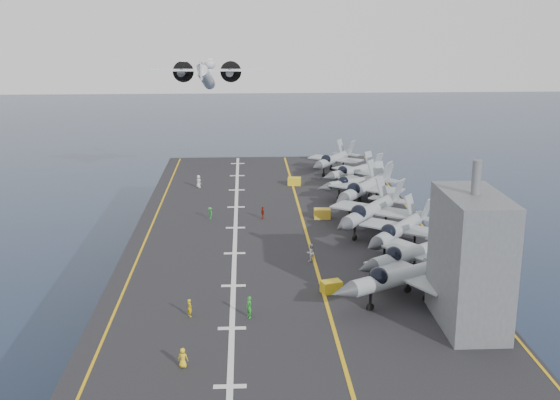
{
  "coord_description": "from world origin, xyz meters",
  "views": [
    {
      "loc": [
        -4.65,
        -87.11,
        37.48
      ],
      "look_at": [
        0.0,
        4.0,
        13.0
      ],
      "focal_mm": 45.0,
      "sensor_mm": 36.0,
      "label": 1
    }
  ],
  "objects": [
    {
      "name": "tow_cart_b",
      "position": [
        5.72,
        3.82,
        11.06
      ],
      "size": [
        2.27,
        1.53,
        1.32
      ],
      "primitive_type": null,
      "color": "gold",
      "rests_on": "flight_deck"
    },
    {
      "name": "crew_1",
      "position": [
        -9.9,
        -27.21,
        11.25
      ],
      "size": [
        1.07,
        1.22,
        1.7
      ],
      "primitive_type": "imported",
      "color": "#DDB20A",
      "rests_on": "flight_deck"
    },
    {
      "name": "crew_6",
      "position": [
        -4.46,
        -27.74,
        11.42
      ],
      "size": [
        1.29,
        1.46,
        2.04
      ],
      "primitive_type": "imported",
      "color": "green",
      "rests_on": "flight_deck"
    },
    {
      "name": "landing_centerline",
      "position": [
        -6.0,
        0.0,
        10.42
      ],
      "size": [
        0.5,
        90.0,
        0.02
      ],
      "primitive_type": "cube",
      "color": "silver",
      "rests_on": "flight_deck"
    },
    {
      "name": "fighter_jet_3",
      "position": [
        13.45,
        -9.34,
        13.01
      ],
      "size": [
        16.95,
        18.02,
        5.21
      ],
      "primitive_type": null,
      "color": "#9AA2AA",
      "rests_on": "flight_deck"
    },
    {
      "name": "fighter_jet_5",
      "position": [
        12.39,
        9.95,
        13.18
      ],
      "size": [
        17.67,
        19.22,
        5.55
      ],
      "primitive_type": null,
      "color": "gray",
      "rests_on": "flight_deck"
    },
    {
      "name": "fighter_jet_2",
      "position": [
        13.15,
        -17.76,
        12.96
      ],
      "size": [
        17.72,
        16.57,
        5.12
      ],
      "primitive_type": null,
      "color": "gray",
      "rests_on": "flight_deck"
    },
    {
      "name": "fighter_jet_6",
      "position": [
        12.55,
        15.45,
        12.7
      ],
      "size": [
        15.9,
        14.18,
        4.61
      ],
      "primitive_type": null,
      "color": "#8C939B",
      "rests_on": "flight_deck"
    },
    {
      "name": "crew_7",
      "position": [
        2.55,
        -12.98,
        11.42
      ],
      "size": [
        1.47,
        1.41,
        2.05
      ],
      "primitive_type": "imported",
      "color": "silver",
      "rests_on": "flight_deck"
    },
    {
      "name": "crew_0",
      "position": [
        -9.73,
        -36.8,
        11.21
      ],
      "size": [
        1.09,
        0.84,
        1.62
      ],
      "primitive_type": "imported",
      "color": "yellow",
      "rests_on": "flight_deck"
    },
    {
      "name": "crew_3",
      "position": [
        -9.47,
        4.32,
        11.22
      ],
      "size": [
        1.04,
        1.17,
        1.63
      ],
      "primitive_type": "imported",
      "color": "#268C33",
      "rests_on": "flight_deck"
    },
    {
      "name": "deck_edge_port",
      "position": [
        -17.0,
        0.0,
        10.42
      ],
      "size": [
        0.25,
        90.0,
        0.02
      ],
      "primitive_type": "cube",
      "color": "gold",
      "rests_on": "flight_deck"
    },
    {
      "name": "crew_4",
      "position": [
        -2.35,
        3.95,
        11.26
      ],
      "size": [
        0.92,
        1.17,
        1.73
      ],
      "primitive_type": "imported",
      "color": "#9E1A0A",
      "rests_on": "flight_deck"
    },
    {
      "name": "fighter_jet_1",
      "position": [
        10.68,
        -24.46,
        13.11
      ],
      "size": [
        18.69,
        16.77,
        5.41
      ],
      "primitive_type": null,
      "color": "#8D959B",
      "rests_on": "flight_deck"
    },
    {
      "name": "tow_cart_a",
      "position": [
        3.79,
        -22.16,
        10.99
      ],
      "size": [
        2.27,
        1.82,
        1.19
      ],
      "primitive_type": null,
      "color": "gold",
      "rests_on": "flight_deck"
    },
    {
      "name": "fighter_jet_4",
      "position": [
        11.28,
        -2.02,
        13.25
      ],
      "size": [
        18.38,
        19.75,
        5.71
      ],
      "primitive_type": null,
      "color": "#959DA5",
      "rests_on": "flight_deck"
    },
    {
      "name": "island_superstructure",
      "position": [
        15.0,
        -30.0,
        17.9
      ],
      "size": [
        5.0,
        10.0,
        15.0
      ],
      "primitive_type": null,
      "color": "#56595E",
      "rests_on": "flight_deck"
    },
    {
      "name": "ground",
      "position": [
        0.0,
        0.0,
        0.0
      ],
      "size": [
        500.0,
        500.0,
        0.0
      ],
      "primitive_type": "plane",
      "color": "#142135",
      "rests_on": "ground"
    },
    {
      "name": "hull",
      "position": [
        0.0,
        0.0,
        5.0
      ],
      "size": [
        36.0,
        90.0,
        10.0
      ],
      "primitive_type": "cube",
      "color": "#56595E",
      "rests_on": "ground"
    },
    {
      "name": "tow_cart_c",
      "position": [
        3.29,
        22.92,
        11.03
      ],
      "size": [
        2.26,
        1.64,
        1.25
      ],
      "primitive_type": null,
      "color": "gold",
      "rests_on": "flight_deck"
    },
    {
      "name": "deck_edge_stbd",
      "position": [
        18.5,
        0.0,
        10.42
      ],
      "size": [
        0.25,
        90.0,
        0.02
      ],
      "primitive_type": "cube",
      "color": "gold",
      "rests_on": "flight_deck"
    },
    {
      "name": "foul_line",
      "position": [
        3.0,
        0.0,
        10.42
      ],
      "size": [
        0.35,
        90.0,
        0.02
      ],
      "primitive_type": "cube",
      "color": "gold",
      "rests_on": "flight_deck"
    },
    {
      "name": "transport_plane",
      "position": [
        -12.04,
        51.05,
        25.28
      ],
      "size": [
        23.8,
        16.89,
        5.43
      ],
      "primitive_type": null,
      "color": "silver"
    },
    {
      "name": "flight_deck",
      "position": [
        0.0,
        0.0,
        10.2
      ],
      "size": [
        38.0,
        92.0,
        0.4
      ],
      "primitive_type": "cube",
      "color": "black",
      "rests_on": "hull"
    },
    {
      "name": "fighter_jet_7",
      "position": [
        13.12,
        23.29,
        12.68
      ],
      "size": [
        15.69,
        15.18,
        4.56
      ],
      "primitive_type": null,
      "color": "gray",
      "rests_on": "flight_deck"
    },
    {
      "name": "fighter_jet_8",
      "position": [
        10.82,
        32.03,
        12.85
      ],
      "size": [
        15.52,
        16.98,
        4.91
      ],
      "primitive_type": null,
      "color": "#9DA4AD",
      "rests_on": "flight_deck"
    },
    {
      "name": "crew_5",
      "position": [
        -12.08,
        21.93,
        11.42
      ],
      "size": [
        1.37,
        1.47,
        2.04
      ],
      "primitive_type": "imported",
      "color": "silver",
      "rests_on": "flight_deck"
    }
  ]
}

